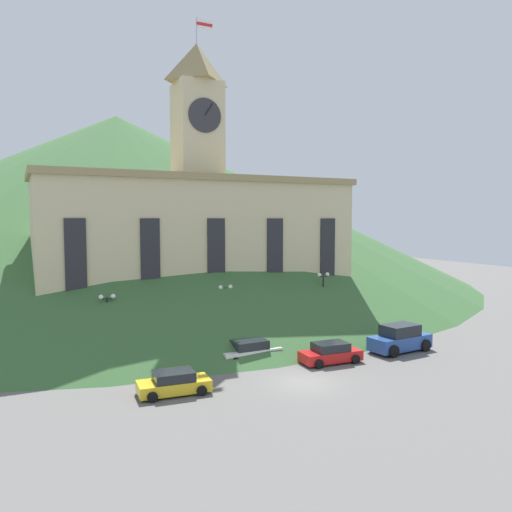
{
  "coord_description": "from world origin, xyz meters",
  "views": [
    {
      "loc": [
        -16.12,
        -26.23,
        10.24
      ],
      "look_at": [
        0.0,
        6.93,
        7.52
      ],
      "focal_mm": 35.0,
      "sensor_mm": 36.0,
      "label": 1
    }
  ],
  "objects": [
    {
      "name": "car_white_taxi",
      "position": [
        -1.01,
        5.92,
        0.69
      ],
      "size": [
        4.53,
        2.2,
        1.5
      ],
      "rotation": [
        0.0,
        0.0,
        3.16
      ],
      "color": "white",
      "rests_on": "ground"
    },
    {
      "name": "car_red_sedan",
      "position": [
        4.0,
        2.94,
        0.67
      ],
      "size": [
        4.48,
        2.29,
        1.45
      ],
      "rotation": [
        0.0,
        0.0,
        -0.05
      ],
      "color": "red",
      "rests_on": "ground"
    },
    {
      "name": "hillside_backdrop",
      "position": [
        0.0,
        61.06,
        13.83
      ],
      "size": [
        115.31,
        115.31,
        27.65
      ],
      "primitive_type": "cone",
      "color": "#386033",
      "rests_on": "ground"
    },
    {
      "name": "banner_fence",
      "position": [
        0.0,
        11.34,
        1.12
      ],
      "size": [
        25.6,
        0.12,
        2.23
      ],
      "color": "red",
      "rests_on": "ground"
    },
    {
      "name": "ground_plane",
      "position": [
        0.0,
        0.0,
        0.0
      ],
      "size": [
        160.0,
        160.0,
        0.0
      ],
      "primitive_type": "plane",
      "color": "#605E5B"
    },
    {
      "name": "pedestrian",
      "position": [
        -5.08,
        9.54,
        1.02
      ],
      "size": [
        0.57,
        0.57,
        1.87
      ],
      "rotation": [
        0.0,
        0.0,
        0.79
      ],
      "color": "#282D3D",
      "rests_on": "ground"
    },
    {
      "name": "street_lamp_center",
      "position": [
        -0.1,
        12.65,
        3.43
      ],
      "size": [
        1.26,
        0.36,
        4.68
      ],
      "color": "black",
      "rests_on": "ground"
    },
    {
      "name": "street_lamp_right",
      "position": [
        -9.87,
        12.65,
        3.34
      ],
      "size": [
        1.26,
        0.36,
        4.53
      ],
      "color": "black",
      "rests_on": "ground"
    },
    {
      "name": "car_blue_van",
      "position": [
        10.59,
        3.14,
        0.96
      ],
      "size": [
        5.25,
        2.72,
        2.1
      ],
      "rotation": [
        0.0,
        0.0,
        0.09
      ],
      "color": "#284C99",
      "rests_on": "ground"
    },
    {
      "name": "civic_building",
      "position": [
        0.0,
        19.79,
        7.9
      ],
      "size": [
        30.14,
        10.05,
        29.25
      ],
      "color": "beige",
      "rests_on": "ground"
    },
    {
      "name": "car_yellow_coupe",
      "position": [
        -7.94,
        1.64,
        0.63
      ],
      "size": [
        4.32,
        2.36,
        1.35
      ],
      "rotation": [
        0.0,
        0.0,
        -0.07
      ],
      "color": "yellow",
      "rests_on": "ground"
    },
    {
      "name": "street_lamp_left",
      "position": [
        9.78,
        12.65,
        3.8
      ],
      "size": [
        1.26,
        0.36,
        5.27
      ],
      "color": "black",
      "rests_on": "ground"
    }
  ]
}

